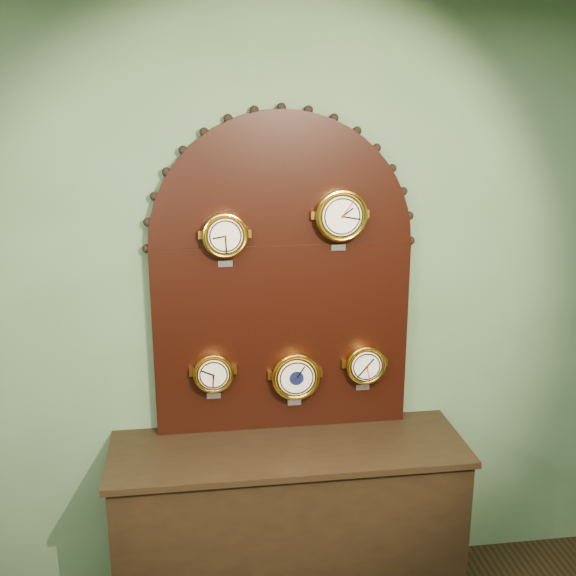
{
  "coord_description": "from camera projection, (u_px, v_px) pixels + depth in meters",
  "views": [
    {
      "loc": [
        -0.41,
        -0.68,
        2.41
      ],
      "look_at": [
        0.0,
        2.25,
        1.58
      ],
      "focal_mm": 44.31,
      "sensor_mm": 36.0,
      "label": 1
    }
  ],
  "objects": [
    {
      "name": "display_board",
      "position": [
        282.0,
        267.0,
        3.26
      ],
      "size": [
        1.26,
        0.06,
        1.53
      ],
      "color": "black",
      "rests_on": "shop_counter"
    },
    {
      "name": "hygrometer",
      "position": [
        213.0,
        372.0,
        3.28
      ],
      "size": [
        0.19,
        0.08,
        0.24
      ],
      "color": "gold",
      "rests_on": "display_board"
    },
    {
      "name": "wall_back",
      "position": [
        281.0,
        310.0,
        3.37
      ],
      "size": [
        4.0,
        0.0,
        4.0
      ],
      "primitive_type": "plane",
      "rotation": [
        1.57,
        0.0,
        0.0
      ],
      "color": "#4C6C4A",
      "rests_on": "ground"
    },
    {
      "name": "barometer",
      "position": [
        295.0,
        376.0,
        3.34
      ],
      "size": [
        0.23,
        0.08,
        0.28
      ],
      "color": "gold",
      "rests_on": "display_board"
    },
    {
      "name": "tide_clock",
      "position": [
        365.0,
        364.0,
        3.38
      ],
      "size": [
        0.19,
        0.08,
        0.24
      ],
      "color": "gold",
      "rests_on": "display_board"
    },
    {
      "name": "shop_counter",
      "position": [
        289.0,
        527.0,
        3.38
      ],
      "size": [
        1.6,
        0.5,
        0.8
      ],
      "primitive_type": "cube",
      "color": "black",
      "rests_on": "ground_plane"
    },
    {
      "name": "arabic_clock",
      "position": [
        341.0,
        215.0,
        3.16
      ],
      "size": [
        0.24,
        0.08,
        0.29
      ],
      "color": "gold",
      "rests_on": "display_board"
    },
    {
      "name": "roman_clock",
      "position": [
        225.0,
        235.0,
        3.11
      ],
      "size": [
        0.2,
        0.08,
        0.25
      ],
      "color": "gold",
      "rests_on": "display_board"
    }
  ]
}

